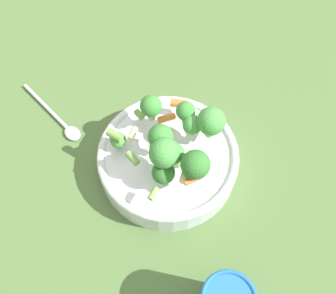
% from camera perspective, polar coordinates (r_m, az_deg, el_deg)
% --- Properties ---
extents(ground_plane, '(3.00, 3.00, 0.00)m').
position_cam_1_polar(ground_plane, '(0.70, 0.00, -2.82)').
color(ground_plane, '#4C6B38').
extents(bowl, '(0.24, 0.24, 0.05)m').
position_cam_1_polar(bowl, '(0.67, 0.00, -1.75)').
color(bowl, silver).
rests_on(bowl, ground_plane).
extents(pasta_salad, '(0.18, 0.19, 0.09)m').
position_cam_1_polar(pasta_salad, '(0.60, 1.16, 1.07)').
color(pasta_salad, '#8CB766').
rests_on(pasta_salad, bowl).
extents(spoon, '(0.16, 0.10, 0.01)m').
position_cam_1_polar(spoon, '(0.77, -15.30, 3.59)').
color(spoon, silver).
rests_on(spoon, ground_plane).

